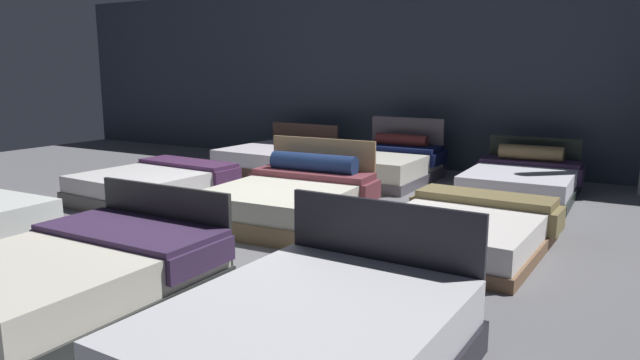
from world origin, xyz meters
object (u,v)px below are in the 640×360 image
(bed_3, at_px, (155,185))
(bed_7, at_px, (386,165))
(bed_5, at_px, (466,230))
(bed_2, at_px, (309,345))
(bed_1, at_px, (76,276))
(bed_6, at_px, (277,158))
(bed_4, at_px, (290,200))
(bed_8, at_px, (522,180))

(bed_3, xyz_separation_m, bed_7, (2.24, 3.05, 0.05))
(bed_5, bearing_deg, bed_2, -88.63)
(bed_1, distance_m, bed_6, 6.43)
(bed_3, relative_size, bed_4, 0.99)
(bed_6, xyz_separation_m, bed_7, (2.21, 0.01, 0.05))
(bed_4, distance_m, bed_7, 2.99)
(bed_8, bearing_deg, bed_5, -90.42)
(bed_3, height_order, bed_8, bed_8)
(bed_6, bearing_deg, bed_1, -67.46)
(bed_8, bearing_deg, bed_1, -111.22)
(bed_5, bearing_deg, bed_7, 128.46)
(bed_3, bearing_deg, bed_8, 37.30)
(bed_2, relative_size, bed_6, 1.04)
(bed_4, xyz_separation_m, bed_5, (2.22, -0.04, -0.06))
(bed_2, bearing_deg, bed_3, 146.80)
(bed_4, distance_m, bed_8, 3.69)
(bed_1, height_order, bed_5, bed_1)
(bed_1, bearing_deg, bed_5, 53.00)
(bed_6, relative_size, bed_7, 0.99)
(bed_1, height_order, bed_4, bed_4)
(bed_5, distance_m, bed_6, 5.39)
(bed_2, xyz_separation_m, bed_4, (-2.19, 3.14, 0.01))
(bed_3, bearing_deg, bed_7, 56.64)
(bed_4, relative_size, bed_8, 0.98)
(bed_2, bearing_deg, bed_7, 111.39)
(bed_2, xyz_separation_m, bed_7, (-2.23, 6.13, 0.01))
(bed_2, height_order, bed_4, same)
(bed_3, distance_m, bed_5, 4.49)
(bed_1, xyz_separation_m, bed_4, (0.02, 3.06, 0.02))
(bed_1, xyz_separation_m, bed_3, (-2.26, 3.00, -0.02))
(bed_6, bearing_deg, bed_2, -51.73)
(bed_7, bearing_deg, bed_6, -179.59)
(bed_4, height_order, bed_7, bed_7)
(bed_3, relative_size, bed_6, 1.02)
(bed_1, distance_m, bed_7, 6.05)
(bed_2, relative_size, bed_8, 0.99)
(bed_5, distance_m, bed_7, 3.78)
(bed_5, height_order, bed_7, bed_7)
(bed_3, height_order, bed_5, bed_3)
(bed_5, bearing_deg, bed_8, 92.69)
(bed_2, bearing_deg, bed_4, 126.33)
(bed_2, xyz_separation_m, bed_8, (-0.02, 6.12, -0.03))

